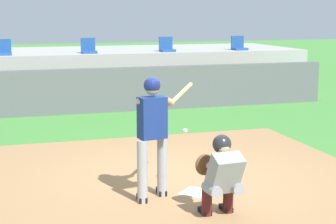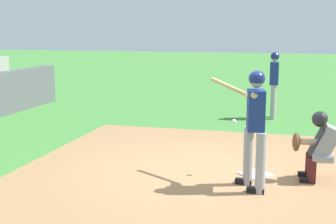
{
  "view_description": "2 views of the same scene",
  "coord_description": "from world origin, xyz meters",
  "px_view_note": "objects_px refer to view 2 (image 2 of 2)",
  "views": [
    {
      "loc": [
        -2.74,
        -8.3,
        2.71
      ],
      "look_at": [
        0.0,
        0.7,
        1.0
      ],
      "focal_mm": 59.27,
      "sensor_mm": 36.0,
      "label": 1
    },
    {
      "loc": [
        -7.63,
        -1.35,
        2.4
      ],
      "look_at": [
        0.0,
        0.7,
        1.0
      ],
      "focal_mm": 50.56,
      "sensor_mm": 36.0,
      "label": 2
    }
  ],
  "objects_px": {
    "catcher_crouched": "(318,144)",
    "on_deck_batter": "(274,81)",
    "home_plate": "(255,174)",
    "batter_at_plate": "(254,122)"
  },
  "relations": [
    {
      "from": "catcher_crouched",
      "to": "on_deck_batter",
      "type": "xyz_separation_m",
      "value": [
        5.24,
        0.93,
        0.41
      ]
    },
    {
      "from": "home_plate",
      "to": "catcher_crouched",
      "type": "relative_size",
      "value": 0.26
    },
    {
      "from": "batter_at_plate",
      "to": "on_deck_batter",
      "type": "bearing_deg",
      "value": -0.26
    },
    {
      "from": "home_plate",
      "to": "on_deck_batter",
      "type": "xyz_separation_m",
      "value": [
        5.22,
        -0.03,
        1.0
      ]
    },
    {
      "from": "home_plate",
      "to": "batter_at_plate",
      "type": "relative_size",
      "value": 0.24
    },
    {
      "from": "batter_at_plate",
      "to": "on_deck_batter",
      "type": "distance_m",
      "value": 5.9
    },
    {
      "from": "batter_at_plate",
      "to": "on_deck_batter",
      "type": "height_order",
      "value": "batter_at_plate"
    },
    {
      "from": "batter_at_plate",
      "to": "catcher_crouched",
      "type": "relative_size",
      "value": 1.06
    },
    {
      "from": "home_plate",
      "to": "catcher_crouched",
      "type": "distance_m",
      "value": 1.12
    },
    {
      "from": "home_plate",
      "to": "batter_at_plate",
      "type": "distance_m",
      "value": 1.22
    }
  ]
}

